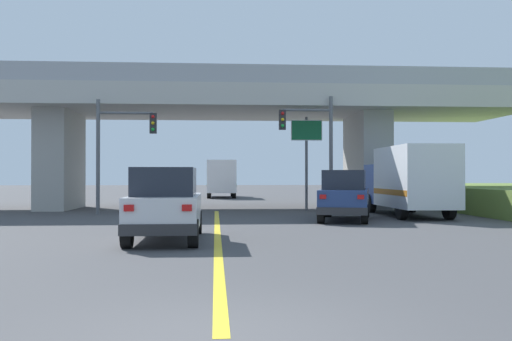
{
  "coord_description": "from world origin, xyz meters",
  "views": [
    {
      "loc": [
        -0.07,
        -6.34,
        1.8
      ],
      "look_at": [
        1.46,
        15.15,
        2.0
      ],
      "focal_mm": 40.33,
      "sensor_mm": 36.0,
      "label": 1
    }
  ],
  "objects": [
    {
      "name": "ground",
      "position": [
        0.0,
        25.46,
        0.0
      ],
      "size": [
        160.0,
        160.0,
        0.0
      ],
      "primitive_type": "plane",
      "color": "#424244"
    },
    {
      "name": "overpass_bridge",
      "position": [
        0.0,
        25.46,
        5.16
      ],
      "size": [
        33.31,
        8.04,
        7.25
      ],
      "color": "#B7B5AD",
      "rests_on": "ground"
    },
    {
      "name": "lane_divider_stripe",
      "position": [
        0.0,
        11.46,
        0.0
      ],
      "size": [
        0.2,
        22.91,
        0.01
      ],
      "primitive_type": "cube",
      "color": "yellow",
      "rests_on": "ground"
    },
    {
      "name": "suv_lead",
      "position": [
        -1.44,
        9.68,
        1.01
      ],
      "size": [
        1.89,
        4.57,
        2.02
      ],
      "color": "silver",
      "rests_on": "ground"
    },
    {
      "name": "suv_crossing",
      "position": [
        5.14,
        16.45,
        1.01
      ],
      "size": [
        3.04,
        4.97,
        2.02
      ],
      "rotation": [
        0.0,
        0.0,
        -0.28
      ],
      "color": "navy",
      "rests_on": "ground"
    },
    {
      "name": "box_truck",
      "position": [
        8.53,
        18.58,
        1.61
      ],
      "size": [
        2.33,
        6.78,
        3.06
      ],
      "color": "navy",
      "rests_on": "ground"
    },
    {
      "name": "traffic_signal_nearside",
      "position": [
        4.7,
        21.2,
        3.57
      ],
      "size": [
        2.63,
        0.36,
        5.66
      ],
      "color": "#56595E",
      "rests_on": "ground"
    },
    {
      "name": "traffic_signal_farside",
      "position": [
        -4.61,
        20.94,
        3.42
      ],
      "size": [
        2.8,
        0.36,
        5.38
      ],
      "color": "#56595E",
      "rests_on": "ground"
    },
    {
      "name": "highway_sign",
      "position": [
        4.64,
        23.05,
        3.58
      ],
      "size": [
        1.62,
        0.17,
        4.85
      ],
      "color": "#56595E",
      "rests_on": "ground"
    },
    {
      "name": "semi_truck_distant",
      "position": [
        0.43,
        41.31,
        1.6
      ],
      "size": [
        2.33,
        6.41,
        3.05
      ],
      "color": "navy",
      "rests_on": "ground"
    }
  ]
}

